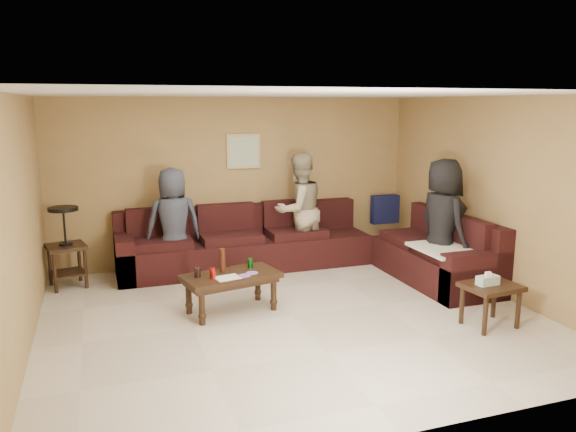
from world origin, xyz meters
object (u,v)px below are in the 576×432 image
object	(u,v)px
side_table_right	(490,290)
person_left	(174,223)
waste_bin	(242,276)
sectional_sofa	(310,251)
coffee_table	(231,280)
person_middle	(299,210)
end_table_left	(66,246)
person_right	(442,223)

from	to	relation	value
side_table_right	person_left	bearing A→B (deg)	135.91
waste_bin	sectional_sofa	bearing A→B (deg)	12.35
coffee_table	waste_bin	size ratio (longest dim) A/B	4.51
sectional_sofa	waste_bin	world-z (taller)	sectional_sofa
sectional_sofa	person_middle	world-z (taller)	person_middle
end_table_left	waste_bin	size ratio (longest dim) A/B	4.08
sectional_sofa	person_middle	bearing A→B (deg)	91.86
sectional_sofa	coffee_table	xyz separation A→B (m)	(-1.43, -1.15, 0.07)
end_table_left	sectional_sofa	bearing A→B (deg)	-7.98
person_middle	coffee_table	bearing A→B (deg)	31.40
sectional_sofa	side_table_right	world-z (taller)	sectional_sofa
end_table_left	person_right	bearing A→B (deg)	-18.26
end_table_left	coffee_table	bearing A→B (deg)	-41.10
coffee_table	person_middle	xyz separation A→B (m)	(1.42, 1.57, 0.46)
coffee_table	end_table_left	bearing A→B (deg)	138.90
waste_bin	end_table_left	bearing A→B (deg)	162.48
end_table_left	person_left	distance (m)	1.43
person_right	waste_bin	bearing A→B (deg)	68.33
person_middle	person_right	size ratio (longest dim) A/B	0.99
side_table_right	person_middle	bearing A→B (deg)	111.51
coffee_table	waste_bin	distance (m)	1.01
person_left	person_middle	world-z (taller)	person_middle
coffee_table	person_middle	distance (m)	2.17
end_table_left	waste_bin	xyz separation A→B (m)	(2.20, -0.69, -0.43)
coffee_table	person_right	distance (m)	2.91
sectional_sofa	person_left	world-z (taller)	person_left
sectional_sofa	person_left	size ratio (longest dim) A/B	2.99
coffee_table	person_left	world-z (taller)	person_left
end_table_left	person_right	size ratio (longest dim) A/B	0.63
waste_bin	person_middle	size ratio (longest dim) A/B	0.16
person_right	side_table_right	bearing A→B (deg)	164.87
sectional_sofa	side_table_right	distance (m)	2.74
person_right	sectional_sofa	bearing A→B (deg)	49.95
person_left	waste_bin	bearing A→B (deg)	136.91
sectional_sofa	waste_bin	size ratio (longest dim) A/B	17.54
coffee_table	person_left	bearing A→B (deg)	105.47
end_table_left	side_table_right	world-z (taller)	end_table_left
side_table_right	waste_bin	distance (m)	3.17
side_table_right	person_right	distance (m)	1.50
side_table_right	person_left	distance (m)	4.20
sectional_sofa	side_table_right	bearing A→B (deg)	-65.50
person_left	person_middle	size ratio (longest dim) A/B	0.92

